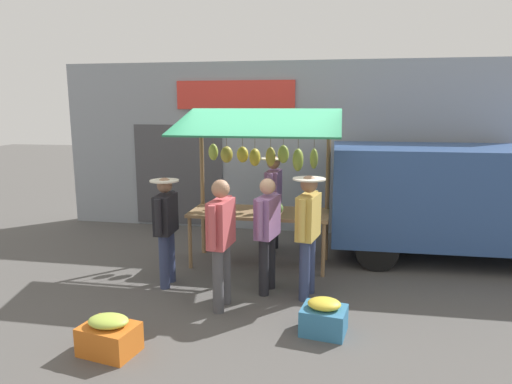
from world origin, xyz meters
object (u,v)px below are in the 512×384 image
at_px(parked_van, 458,193).
at_px(shopper_in_grey_tee, 267,228).
at_px(shopper_in_striped_shirt, 166,223).
at_px(produce_crate_side, 324,317).
at_px(vendor_with_sunhat, 273,195).
at_px(produce_crate_near, 109,336).
at_px(shopper_with_ponytail, 308,226).
at_px(shopper_with_shopping_bag, 221,235).
at_px(market_stall, 260,169).

bearing_deg(parked_van, shopper_in_grey_tee, 33.71).
xyz_separation_m(shopper_in_striped_shirt, produce_crate_side, (-2.26, 1.04, -0.73)).
relative_size(shopper_in_grey_tee, shopper_in_striped_shirt, 1.02).
bearing_deg(produce_crate_side, vendor_with_sunhat, -70.99).
height_order(shopper_in_striped_shirt, produce_crate_near, shopper_in_striped_shirt).
xyz_separation_m(parked_van, produce_crate_near, (4.25, 3.86, -0.93)).
height_order(shopper_with_ponytail, produce_crate_side, shopper_with_ponytail).
distance_m(vendor_with_sunhat, shopper_with_shopping_bag, 2.47).
bearing_deg(parked_van, shopper_with_shopping_bag, 36.86).
bearing_deg(vendor_with_sunhat, produce_crate_side, 22.03).
relative_size(shopper_in_striped_shirt, produce_crate_near, 2.47).
relative_size(parked_van, produce_crate_near, 7.00).
xyz_separation_m(shopper_in_striped_shirt, shopper_with_ponytail, (-2.00, 0.06, 0.07)).
distance_m(shopper_in_grey_tee, shopper_with_ponytail, 0.56).
bearing_deg(shopper_with_ponytail, parked_van, -36.97).
bearing_deg(shopper_in_grey_tee, market_stall, 26.22).
xyz_separation_m(produce_crate_near, produce_crate_side, (-2.18, -0.83, -0.00)).
bearing_deg(produce_crate_near, parked_van, -137.74).
bearing_deg(market_stall, produce_crate_side, 116.93).
bearing_deg(produce_crate_side, shopper_with_shopping_bag, -18.69).
xyz_separation_m(shopper_in_striped_shirt, produce_crate_near, (-0.08, 1.87, -0.72)).
bearing_deg(shopper_with_ponytail, shopper_in_striped_shirt, 99.90).
xyz_separation_m(shopper_with_shopping_bag, produce_crate_near, (0.88, 1.27, -0.77)).
bearing_deg(shopper_in_grey_tee, shopper_in_striped_shirt, 101.93).
bearing_deg(shopper_with_ponytail, produce_crate_near, 144.92).
xyz_separation_m(shopper_in_grey_tee, shopper_with_ponytail, (-0.56, 0.07, 0.07)).
bearing_deg(shopper_in_striped_shirt, produce_crate_side, -116.62).
bearing_deg(parked_van, produce_crate_near, 41.51).
bearing_deg(shopper_with_shopping_bag, vendor_with_sunhat, -1.84).
xyz_separation_m(shopper_in_striped_shirt, parked_van, (-4.33, -1.99, 0.21)).
distance_m(shopper_in_striped_shirt, produce_crate_near, 2.01).
distance_m(vendor_with_sunhat, shopper_in_striped_shirt, 2.24).
distance_m(produce_crate_near, produce_crate_side, 2.34).
height_order(vendor_with_sunhat, parked_van, parked_van).
xyz_separation_m(market_stall, parked_van, (-3.19, -0.83, -0.43)).
height_order(vendor_with_sunhat, shopper_in_striped_shirt, vendor_with_sunhat).
bearing_deg(market_stall, shopper_in_striped_shirt, 45.38).
bearing_deg(produce_crate_near, market_stall, -109.38).
xyz_separation_m(shopper_with_ponytail, shopper_with_shopping_bag, (1.04, 0.54, -0.02)).
bearing_deg(shopper_with_shopping_bag, shopper_in_grey_tee, -32.97).
relative_size(vendor_with_sunhat, shopper_in_striped_shirt, 1.08).
xyz_separation_m(market_stall, vendor_with_sunhat, (-0.12, -0.69, -0.55)).
relative_size(market_stall, shopper_in_striped_shirt, 1.60).
xyz_separation_m(market_stall, shopper_in_grey_tee, (-0.30, 1.14, -0.64)).
relative_size(shopper_in_striped_shirt, shopper_with_ponytail, 0.94).
xyz_separation_m(shopper_in_grey_tee, parked_van, (-2.88, -1.98, 0.21)).
relative_size(shopper_with_ponytail, parked_van, 0.37).
height_order(market_stall, produce_crate_side, market_stall).
relative_size(shopper_in_grey_tee, produce_crate_near, 2.52).
bearing_deg(vendor_with_sunhat, shopper_with_ponytail, 24.10).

